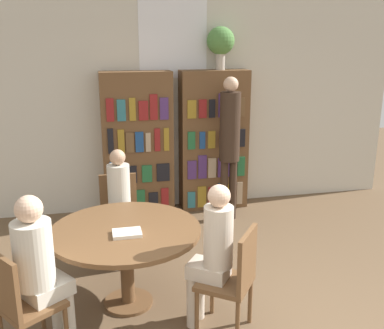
# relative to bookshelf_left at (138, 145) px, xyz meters

# --- Properties ---
(wall_back) EXTENTS (6.40, 0.07, 3.00)m
(wall_back) POSITION_rel_bookshelf_left_xyz_m (0.52, 0.19, 0.55)
(wall_back) COLOR beige
(wall_back) RESTS_ON ground_plane
(bookshelf_left) EXTENTS (0.92, 0.34, 1.91)m
(bookshelf_left) POSITION_rel_bookshelf_left_xyz_m (0.00, 0.00, 0.00)
(bookshelf_left) COLOR brown
(bookshelf_left) RESTS_ON ground_plane
(bookshelf_right) EXTENTS (0.92, 0.34, 1.91)m
(bookshelf_right) POSITION_rel_bookshelf_left_xyz_m (1.04, 0.00, -0.00)
(bookshelf_right) COLOR brown
(bookshelf_right) RESTS_ON ground_plane
(flower_vase) EXTENTS (0.36, 0.36, 0.55)m
(flower_vase) POSITION_rel_bookshelf_left_xyz_m (1.12, 0.00, 1.31)
(flower_vase) COLOR #B7AD9E
(flower_vase) RESTS_ON bookshelf_right
(reading_table) EXTENTS (1.31, 1.31, 0.74)m
(reading_table) POSITION_rel_bookshelf_left_xyz_m (-0.34, -2.21, -0.32)
(reading_table) COLOR brown
(reading_table) RESTS_ON ground_plane
(chair_near_camera) EXTENTS (0.56, 0.56, 0.90)m
(chair_near_camera) POSITION_rel_bookshelf_left_xyz_m (-1.14, -2.79, -0.45)
(chair_near_camera) COLOR brown
(chair_near_camera) RESTS_ON ground_plane
(chair_left_side) EXTENTS (0.40, 0.40, 0.90)m
(chair_left_side) POSITION_rel_bookshelf_left_xyz_m (-0.34, -1.22, -0.45)
(chair_left_side) COLOR brown
(chair_left_side) RESTS_ON ground_plane
(chair_far_side) EXTENTS (0.56, 0.56, 0.90)m
(chair_far_side) POSITION_rel_bookshelf_left_xyz_m (0.46, -2.80, -0.45)
(chair_far_side) COLOR brown
(chair_far_side) RESTS_ON ground_plane
(seated_reader_left) EXTENTS (0.23, 0.36, 1.23)m
(seated_reader_left) POSITION_rel_bookshelf_left_xyz_m (-0.34, -1.41, -0.27)
(seated_reader_left) COLOR beige
(seated_reader_left) RESTS_ON ground_plane
(seated_reader_right) EXTENTS (0.40, 0.38, 1.25)m
(seated_reader_right) POSITION_rel_bookshelf_left_xyz_m (0.31, -2.69, -0.25)
(seated_reader_right) COLOR beige
(seated_reader_right) RESTS_ON ground_plane
(seated_reader_back) EXTENTS (0.43, 0.42, 1.27)m
(seated_reader_back) POSITION_rel_bookshelf_left_xyz_m (-1.00, -2.69, -0.22)
(seated_reader_back) COLOR beige
(seated_reader_back) RESTS_ON ground_plane
(librarian_standing) EXTENTS (0.26, 0.53, 1.86)m
(librarian_standing) POSITION_rel_bookshelf_left_xyz_m (1.12, -0.50, 0.17)
(librarian_standing) COLOR #332319
(librarian_standing) RESTS_ON ground_plane
(open_book_on_table) EXTENTS (0.24, 0.18, 0.03)m
(open_book_on_table) POSITION_rel_bookshelf_left_xyz_m (-0.34, -2.34, -0.20)
(open_book_on_table) COLOR silver
(open_book_on_table) RESTS_ON reading_table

